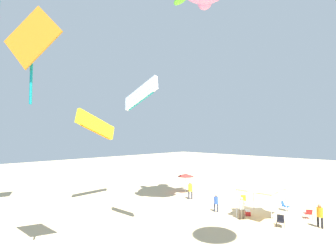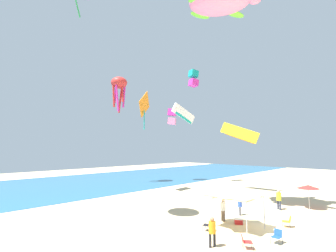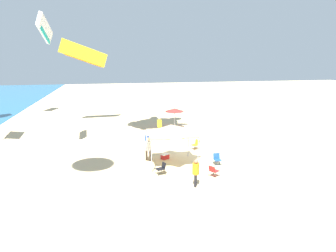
% 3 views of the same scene
% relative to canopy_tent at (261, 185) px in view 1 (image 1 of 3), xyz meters
% --- Properties ---
extents(ground, '(120.00, 120.00, 0.10)m').
position_rel_canopy_tent_xyz_m(ground, '(2.20, -2.07, -2.70)').
color(ground, '#D6BC8C').
extents(canopy_tent, '(2.92, 3.40, 3.01)m').
position_rel_canopy_tent_xyz_m(canopy_tent, '(0.00, 0.00, 0.00)').
color(canopy_tent, '#B7B7BC').
rests_on(canopy_tent, ground).
extents(beach_umbrella, '(1.97, 1.97, 2.31)m').
position_rel_canopy_tent_xyz_m(beach_umbrella, '(10.26, -2.26, -0.54)').
color(beach_umbrella, silver).
rests_on(beach_umbrella, ground).
extents(folding_chair_right_of_tent, '(0.68, 0.75, 0.82)m').
position_rel_canopy_tent_xyz_m(folding_chair_right_of_tent, '(-1.84, 1.01, -2.17)').
color(folding_chair_right_of_tent, black).
rests_on(folding_chair_right_of_tent, ground).
extents(folding_chair_facing_ocean, '(0.79, 0.81, 0.82)m').
position_rel_canopy_tent_xyz_m(folding_chair_facing_ocean, '(-2.89, -2.32, -2.17)').
color(folding_chair_facing_ocean, black).
rests_on(folding_chair_facing_ocean, ground).
extents(folding_chair_near_cooler, '(0.65, 0.57, 0.82)m').
position_rel_canopy_tent_xyz_m(folding_chair_near_cooler, '(-0.72, -3.33, -2.17)').
color(folding_chair_near_cooler, black).
rests_on(folding_chair_near_cooler, ground).
extents(folding_chair_left_of_tent, '(0.74, 0.79, 0.82)m').
position_rel_canopy_tent_xyz_m(folding_chair_left_of_tent, '(3.02, -2.71, -2.17)').
color(folding_chair_left_of_tent, black).
rests_on(folding_chair_left_of_tent, ground).
extents(cooler_box, '(0.69, 0.74, 0.40)m').
position_rel_canopy_tent_xyz_m(cooler_box, '(1.11, 0.28, -2.45)').
color(cooler_box, red).
rests_on(cooler_box, ground).
extents(person_far_stroller, '(0.43, 0.43, 1.81)m').
position_rel_canopy_tent_xyz_m(person_far_stroller, '(1.00, 1.60, -1.59)').
color(person_far_stroller, brown).
rests_on(person_far_stroller, ground).
extents(person_near_umbrella, '(0.45, 0.42, 1.75)m').
position_rel_canopy_tent_xyz_m(person_near_umbrella, '(-4.04, -0.79, -1.62)').
color(person_near_umbrella, black).
rests_on(person_near_umbrella, ground).
extents(person_by_tent, '(0.45, 0.45, 1.88)m').
position_rel_canopy_tent_xyz_m(person_by_tent, '(7.93, -0.28, -1.55)').
color(person_by_tent, '#33384C').
rests_on(person_by_tent, ground).
extents(person_kite_handler, '(0.39, 0.37, 1.58)m').
position_rel_canopy_tent_xyz_m(person_kite_handler, '(3.54, 1.45, -1.72)').
color(person_kite_handler, '#33384C').
rests_on(person_kite_handler, ground).
extents(kite_parafoil_yellow, '(1.85, 5.26, 3.24)m').
position_rel_canopy_tent_xyz_m(kite_parafoil_yellow, '(14.73, 7.28, 5.34)').
color(kite_parafoil_yellow, yellow).
extents(kite_diamond_orange, '(3.36, 1.84, 5.36)m').
position_rel_canopy_tent_xyz_m(kite_diamond_orange, '(4.90, 16.26, 9.07)').
color(kite_diamond_orange, orange).
extents(kite_parafoil_white, '(3.75, 0.52, 2.25)m').
position_rel_canopy_tent_xyz_m(kite_parafoil_white, '(4.90, 9.11, 7.21)').
color(kite_parafoil_white, white).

